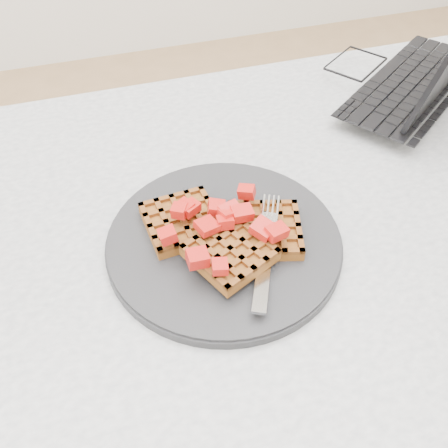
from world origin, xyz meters
name	(u,v)px	position (x,y,z in m)	size (l,w,h in m)	color
ground	(249,438)	(0.00, 0.00, 0.00)	(4.00, 4.00, 0.00)	tan
table	(264,277)	(0.00, 0.00, 0.64)	(1.20, 0.80, 0.75)	beige
plate	(224,241)	(-0.07, -0.02, 0.76)	(0.30, 0.30, 0.02)	black
waffles	(225,233)	(-0.07, -0.02, 0.78)	(0.20, 0.18, 0.03)	#94551F
strawberry_pile	(224,216)	(-0.07, -0.02, 0.80)	(0.15, 0.15, 0.02)	#A60604
fork	(266,248)	(-0.03, -0.06, 0.77)	(0.02, 0.18, 0.02)	silver
laptop	(402,72)	(0.34, 0.24, 0.79)	(0.42, 0.40, 0.24)	black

